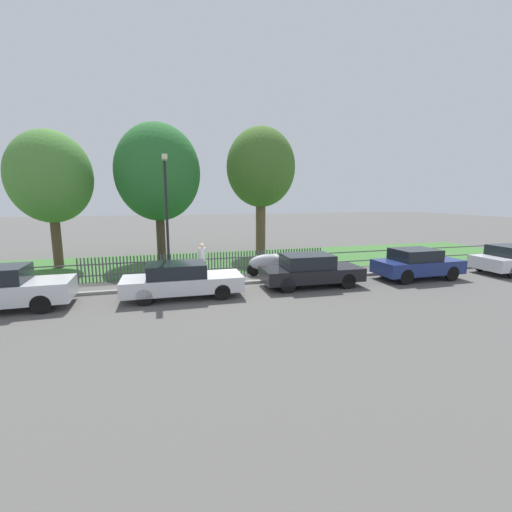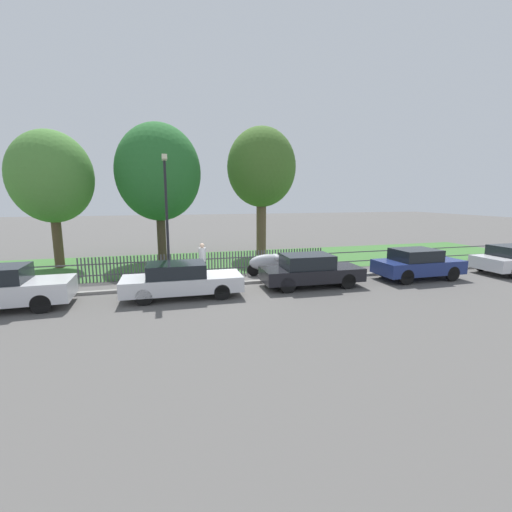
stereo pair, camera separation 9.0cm
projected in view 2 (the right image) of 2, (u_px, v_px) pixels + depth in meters
The scene contains 13 objects.
ground_plane at pixel (217, 286), 14.48m from camera, with size 120.00×120.00×0.00m, color #565451.
kerb_stone at pixel (217, 284), 14.56m from camera, with size 41.54×0.20×0.12m, color gray.
grass_strip at pixel (202, 262), 19.80m from camera, with size 41.54×7.05×0.01m, color #3D7033.
park_fence at pixel (210, 264), 16.36m from camera, with size 41.54×0.05×1.13m.
parked_car_navy_estate at pixel (181, 280), 12.85m from camera, with size 4.45×1.71×1.32m.
parked_car_red_compact at pixel (310, 270), 14.37m from camera, with size 4.26×1.76×1.38m.
parked_car_white_van at pixel (417, 264), 15.65m from camera, with size 3.96×1.70×1.40m.
covered_motorcycle at pixel (268, 262), 16.48m from camera, with size 1.98×0.81×1.02m.
tree_nearest_kerb at pixel (51, 177), 17.60m from camera, with size 4.09×4.09×7.11m.
tree_behind_motorcycle at pixel (159, 173), 19.41m from camera, with size 4.74×4.74×7.83m.
tree_mid_park at pixel (261, 168), 21.59m from camera, with size 4.32×4.32×8.06m.
pedestrian_by_lamp at pixel (202, 259), 15.78m from camera, with size 0.40×0.40×1.65m.
street_lamp at pixel (166, 206), 13.75m from camera, with size 0.20×0.79×5.34m.
Camera 2 is at (-2.11, -13.98, 3.75)m, focal length 24.00 mm.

